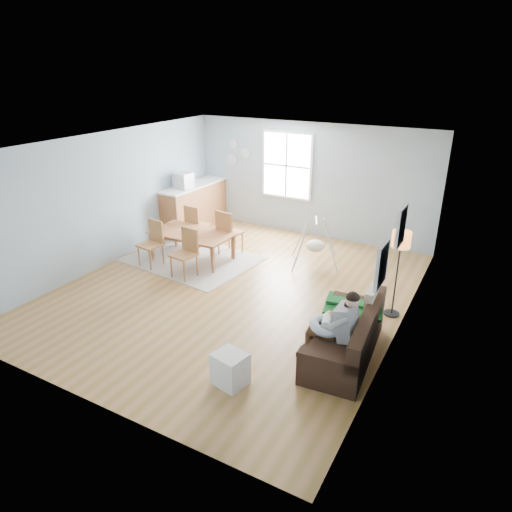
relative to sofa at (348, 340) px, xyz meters
The scene contains 22 objects.
room 3.45m from the sofa, 158.42° to the left, with size 8.40×9.40×3.90m.
window 5.60m from the sofa, 124.88° to the left, with size 1.32×0.08×1.62m.
pictures 1.65m from the sofa, ahead, with size 0.05×1.34×0.74m.
wall_plates 6.53m from the sofa, 135.30° to the left, with size 0.67×0.02×0.66m.
sofa is the anchor object (origin of this frame).
green_throw 0.67m from the sofa, 101.35° to the left, with size 0.86×0.71×0.04m, color #166027.
beige_pillow 0.67m from the sofa, 73.04° to the left, with size 0.12×0.44×0.44m, color beige.
father 0.47m from the sofa, 109.94° to the right, with size 0.83×0.38×1.19m.
nursing_pillow 0.49m from the sofa, 129.42° to the right, with size 0.47×0.47×0.13m, color silver.
infant 0.53m from the sofa, 133.33° to the right, with size 0.19×0.35×0.13m.
toddler 0.42m from the sofa, 116.31° to the left, with size 0.48×0.24×0.74m.
floor_lamp 1.82m from the sofa, 78.90° to the left, with size 0.30×0.30×1.50m.
storage_cube 1.78m from the sofa, 130.74° to the right, with size 0.48×0.44×0.46m.
rug 4.45m from the sofa, 156.32° to the left, with size 2.64×2.00×0.01m, color #A49F96.
dining_table 4.44m from the sofa, 156.32° to the left, with size 1.76×0.98×0.62m, color brown.
chair_sw 4.77m from the sofa, 165.53° to the left, with size 0.49×0.49×0.96m.
chair_se 3.83m from the sofa, 163.53° to the left, with size 0.50×0.50×0.98m.
chair_nw 5.11m from the sofa, 150.91° to the left, with size 0.48×0.48×0.97m.
chair_ne 4.25m from the sofa, 146.07° to the left, with size 0.51×0.51×1.02m.
counter 6.26m from the sofa, 146.31° to the left, with size 0.67×2.07×1.15m.
monitor 6.14m from the sofa, 149.37° to the left, with size 0.41×0.39×0.37m.
baby_swing 3.27m from the sofa, 120.28° to the left, with size 1.26×1.27×0.98m.
Camera 1 is at (4.03, -6.50, 3.95)m, focal length 32.00 mm.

